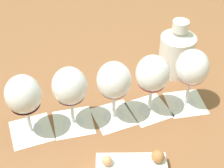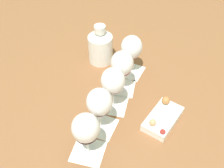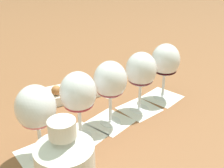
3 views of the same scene
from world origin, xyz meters
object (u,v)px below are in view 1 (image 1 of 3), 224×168
at_px(wine_glass_4, 24,96).
at_px(wine_glass_0, 192,70).
at_px(wine_glass_1, 152,76).
at_px(wine_glass_2, 112,83).
at_px(wine_glass_3, 70,88).
at_px(ceramic_vase, 177,51).

bearing_deg(wine_glass_4, wine_glass_0, 139.18).
relative_size(wine_glass_1, wine_glass_2, 1.00).
xyz_separation_m(wine_glass_1, wine_glass_3, (0.17, -0.15, -0.00)).
xyz_separation_m(wine_glass_2, wine_glass_3, (0.08, -0.08, 0.00)).
xyz_separation_m(wine_glass_1, wine_glass_2, (0.09, -0.07, -0.00)).
bearing_deg(wine_glass_1, wine_glass_4, -40.63).
distance_m(wine_glass_2, wine_glass_3, 0.11).
height_order(wine_glass_1, wine_glass_3, same).
relative_size(wine_glass_1, wine_glass_3, 1.00).
height_order(wine_glass_2, ceramic_vase, same).
xyz_separation_m(wine_glass_0, wine_glass_3, (0.25, -0.22, 0.00)).
relative_size(wine_glass_2, wine_glass_4, 1.00).
height_order(wine_glass_0, wine_glass_2, same).
bearing_deg(wine_glass_4, wine_glass_2, 138.52).
bearing_deg(wine_glass_0, wine_glass_1, -41.39).
height_order(wine_glass_2, wine_glass_4, same).
relative_size(wine_glass_3, ceramic_vase, 0.99).
bearing_deg(wine_glass_2, wine_glass_1, 141.13).
xyz_separation_m(wine_glass_2, wine_glass_4, (0.17, -0.15, 0.00)).
xyz_separation_m(wine_glass_2, ceramic_vase, (-0.29, 0.04, -0.05)).
bearing_deg(ceramic_vase, wine_glass_3, -17.98).
bearing_deg(wine_glass_3, wine_glass_1, 138.60).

